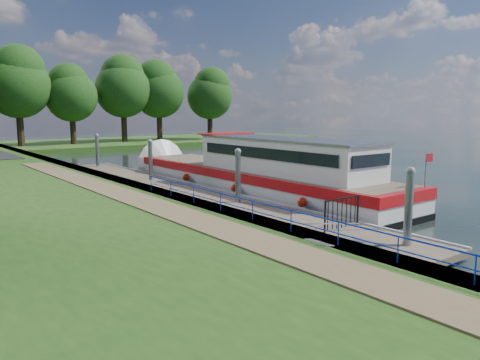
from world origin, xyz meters
TOP-DOWN VIEW (x-y plane):
  - ground at (0.00, 0.00)m, footprint 160.00×160.00m
  - bank_edge at (-2.55, 15.00)m, footprint 1.10×90.00m
  - far_bank at (12.00, 52.00)m, footprint 60.00×18.00m
  - footpath at (-4.40, 8.00)m, footprint 1.60×40.00m
  - blue_fence at (-2.75, 3.00)m, footprint 0.04×18.04m
  - pontoon at (0.00, 13.00)m, footprint 2.50×30.00m
  - mooring_piles at (0.00, 13.00)m, footprint 0.30×27.30m
  - gangway at (-1.85, 0.50)m, footprint 2.58×1.00m
  - gate_panel at (-0.00, 2.20)m, footprint 1.85×0.05m
  - barge at (3.60, 12.14)m, footprint 4.36×21.15m
  - horizon_trees at (-1.61, 48.68)m, footprint 54.38×10.03m

SIDE VIEW (x-z plane):
  - ground at x=0.00m, z-range 0.00..0.00m
  - pontoon at x=0.00m, z-range -0.10..0.46m
  - far_bank at x=12.00m, z-range 0.00..0.60m
  - bank_edge at x=-2.55m, z-range 0.00..0.78m
  - gangway at x=-1.85m, z-range 0.16..1.09m
  - footpath at x=-4.40m, z-range 0.78..0.83m
  - barge at x=3.60m, z-range -1.30..3.48m
  - gate_panel at x=0.00m, z-range 0.57..1.72m
  - mooring_piles at x=0.00m, z-range -0.50..3.05m
  - blue_fence at x=-2.75m, z-range 0.95..1.67m
  - horizon_trees at x=-1.61m, z-range 1.51..14.38m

